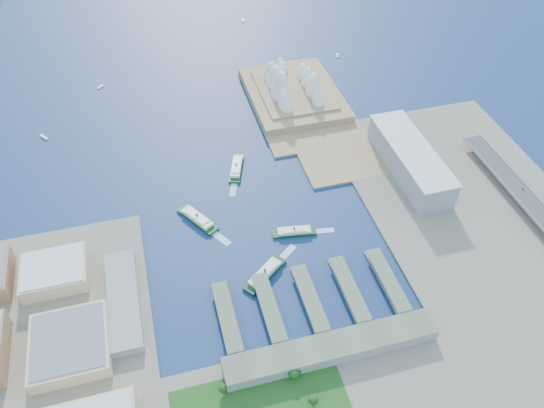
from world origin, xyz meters
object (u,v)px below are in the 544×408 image
object	(u,v)px
toaster_building	(410,160)
car_c	(523,189)
ferry_b	(236,166)
ferry_c	(265,273)
ferry_d	(294,230)
ferry_a	(197,217)
opera_house	(294,79)

from	to	relation	value
toaster_building	car_c	xyz separation A→B (m)	(109.00, -78.61, -5.02)
car_c	toaster_building	bearing A→B (deg)	-35.80
ferry_b	car_c	bearing A→B (deg)	-5.35
toaster_building	car_c	world-z (taller)	toaster_building
toaster_building	ferry_b	world-z (taller)	toaster_building
ferry_c	ferry_d	xyz separation A→B (m)	(47.14, 49.65, -0.68)
toaster_building	ferry_b	bearing A→B (deg)	163.17
toaster_building	ferry_b	xyz separation A→B (m)	(-207.46, 62.76, -15.38)
ferry_a	car_c	world-z (taller)	car_c
opera_house	ferry_b	bearing A→B (deg)	-130.56
ferry_d	ferry_b	bearing A→B (deg)	25.69
opera_house	ferry_a	xyz separation A→B (m)	(-180.43, -213.96, -26.60)
ferry_c	ferry_d	bearing A→B (deg)	-81.24
ferry_a	ferry_b	bearing A→B (deg)	19.17
toaster_building	ferry_d	world-z (taller)	toaster_building
ferry_a	car_c	distance (m)	385.03
ferry_c	car_c	distance (m)	326.67
ferry_b	ferry_d	size ratio (longest dim) A/B	1.09
ferry_d	car_c	distance (m)	278.40
car_c	ferry_b	bearing A→B (deg)	-24.07
ferry_a	toaster_building	bearing A→B (deg)	-28.50
ferry_b	opera_house	bearing A→B (deg)	68.16
opera_house	toaster_building	world-z (taller)	opera_house
ferry_b	ferry_c	bearing A→B (deg)	-74.03
opera_house	ferry_c	world-z (taller)	opera_house
opera_house	toaster_building	xyz separation A→B (m)	(90.00, -200.00, -11.50)
ferry_a	ferry_b	distance (m)	99.26
ferry_a	ferry_d	world-z (taller)	ferry_a
ferry_a	ferry_d	xyz separation A→B (m)	(101.74, -48.05, -0.72)
ferry_a	opera_house	bearing A→B (deg)	18.40
ferry_b	ferry_c	distance (m)	174.62
opera_house	ferry_c	xyz separation A→B (m)	(-125.84, -311.66, -26.64)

